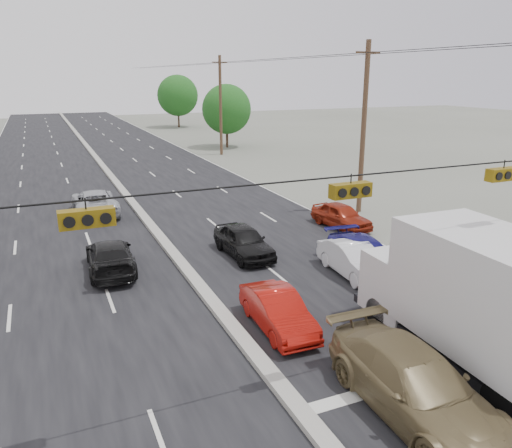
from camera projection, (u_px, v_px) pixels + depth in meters
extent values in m
plane|color=#606356|center=(290.00, 402.00, 12.85)|extent=(200.00, 200.00, 0.00)
cube|color=black|center=(115.00, 182.00, 39.19)|extent=(20.00, 160.00, 0.02)
cube|color=gray|center=(115.00, 181.00, 39.17)|extent=(0.50, 160.00, 0.20)
cylinder|color=#422D1E|center=(363.00, 129.00, 29.37)|extent=(0.30, 0.30, 10.00)
cube|color=#422D1E|center=(368.00, 52.00, 28.14)|extent=(1.60, 0.12, 0.12)
cylinder|color=#422D1E|center=(221.00, 106.00, 51.33)|extent=(0.30, 0.30, 10.00)
cube|color=#422D1E|center=(220.00, 62.00, 50.09)|extent=(1.60, 0.12, 0.12)
cylinder|color=black|center=(295.00, 181.00, 11.19)|extent=(25.00, 0.04, 0.04)
cube|color=#72590C|center=(87.00, 218.00, 9.56)|extent=(1.05, 0.30, 0.35)
cube|color=#72590C|center=(350.00, 190.00, 11.86)|extent=(1.05, 0.30, 0.35)
cube|color=#72590C|center=(503.00, 174.00, 13.78)|extent=(1.05, 0.30, 0.35)
cylinder|color=#382619|center=(227.00, 136.00, 57.75)|extent=(0.28, 0.28, 2.52)
sphere|color=#134814|center=(227.00, 109.00, 56.86)|extent=(5.60, 5.60, 5.60)
cylinder|color=#382619|center=(179.00, 118.00, 80.03)|extent=(0.28, 0.28, 2.88)
sphere|color=#134814|center=(178.00, 95.00, 79.02)|extent=(6.40, 6.40, 6.40)
cube|color=black|center=(464.00, 343.00, 14.67)|extent=(2.87, 7.96, 0.28)
cube|color=silver|center=(497.00, 296.00, 13.32)|extent=(3.01, 5.72, 3.15)
cube|color=silver|center=(405.00, 279.00, 16.97)|extent=(2.77, 2.23, 2.02)
cylinder|color=black|center=(379.00, 313.00, 16.57)|extent=(0.37, 1.02, 1.01)
cylinder|color=black|center=(436.00, 301.00, 17.39)|extent=(0.37, 1.02, 1.01)
cylinder|color=black|center=(501.00, 402.00, 12.05)|extent=(0.37, 1.02, 1.01)
imported|color=brown|center=(414.00, 385.00, 12.23)|extent=(2.34, 5.54, 1.59)
imported|color=#A01009|center=(278.00, 311.00, 16.37)|extent=(1.47, 3.92, 1.28)
imported|color=black|center=(244.00, 241.00, 23.02)|extent=(1.85, 4.27, 1.43)
imported|color=silver|center=(354.00, 260.00, 20.75)|extent=(1.69, 4.22, 1.36)
imported|color=navy|center=(365.00, 256.00, 21.19)|extent=(2.51, 5.01, 1.40)
imported|color=maroon|center=(341.00, 216.00, 27.32)|extent=(2.05, 4.10, 1.34)
imported|color=black|center=(110.00, 257.00, 21.19)|extent=(2.14, 4.74, 1.35)
imported|color=#AAADB2|center=(95.00, 202.00, 30.03)|extent=(2.48, 5.31, 1.47)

